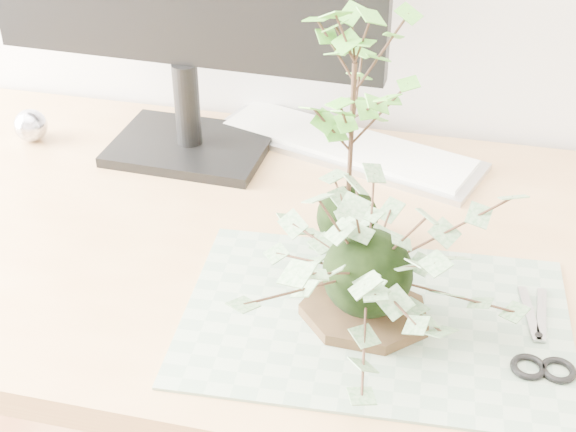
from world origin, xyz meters
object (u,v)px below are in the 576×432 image
object	(u,v)px
ivy_kokedama	(370,238)
keyboard	(346,146)
desk	(359,299)
maple_kokedama	(354,79)

from	to	relation	value
ivy_kokedama	keyboard	size ratio (longest dim) A/B	0.77
desk	maple_kokedama	xyz separation A→B (m)	(-0.02, 0.01, 0.33)
maple_kokedama	keyboard	bearing A→B (deg)	99.88
keyboard	maple_kokedama	bearing A→B (deg)	-62.03
desk	ivy_kokedama	bearing A→B (deg)	-80.32
ivy_kokedama	desk	bearing A→B (deg)	99.68
desk	ivy_kokedama	world-z (taller)	ivy_kokedama
desk	keyboard	distance (m)	0.29
keyboard	ivy_kokedama	bearing A→B (deg)	-59.00
maple_kokedama	ivy_kokedama	bearing A→B (deg)	-72.25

